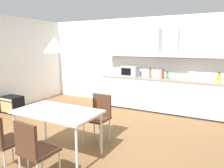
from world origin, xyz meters
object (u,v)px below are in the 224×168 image
(guitar_amp, at_px, (12,104))
(chair_far_right, at_px, (99,113))
(microwave, at_px, (130,71))
(dining_table, at_px, (57,114))
(bottle_red, at_px, (163,74))
(chair_near_right, at_px, (33,147))
(bottle_brown, at_px, (150,73))
(chair_near_left, at_px, (2,138))
(bottle_white, at_px, (154,73))
(bottle_yellow, at_px, (219,78))
(pendant_lamp, at_px, (54,45))
(bottle_green, at_px, (167,75))

(guitar_amp, bearing_deg, chair_far_right, -7.99)
(microwave, xyz_separation_m, dining_table, (0.13, -3.16, -0.34))
(microwave, distance_m, bottle_red, 0.95)
(guitar_amp, bearing_deg, bottle_red, 29.95)
(microwave, height_order, bottle_red, microwave)
(chair_near_right, bearing_deg, microwave, 96.14)
(chair_near_right, bearing_deg, bottle_brown, 87.34)
(chair_near_left, bearing_deg, dining_table, 68.30)
(dining_table, xyz_separation_m, guitar_amp, (-2.62, 1.18, -0.47))
(bottle_brown, distance_m, dining_table, 3.21)
(microwave, relative_size, bottle_red, 1.87)
(bottle_white, height_order, chair_near_left, bottle_white)
(chair_near_right, bearing_deg, chair_far_right, 89.71)
(bottle_brown, bearing_deg, bottle_white, 13.25)
(bottle_yellow, distance_m, bottle_white, 1.57)
(bottle_white, height_order, chair_far_right, bottle_white)
(microwave, bearing_deg, pendant_lamp, -87.66)
(bottle_brown, xyz_separation_m, guitar_amp, (-3.10, -1.98, -0.79))
(chair_near_right, distance_m, chair_far_right, 1.53)
(chair_near_left, bearing_deg, bottle_red, 74.01)
(bottle_brown, xyz_separation_m, dining_table, (-0.47, -3.15, -0.32))
(microwave, bearing_deg, bottle_yellow, -0.57)
(bottle_white, xyz_separation_m, dining_table, (-0.59, -3.18, -0.32))
(bottle_green, bearing_deg, chair_far_right, -104.89)
(bottle_green, xyz_separation_m, pendant_lamp, (-0.94, -3.16, 0.78))
(dining_table, bearing_deg, guitar_amp, 155.85)
(bottle_brown, bearing_deg, pendant_lamp, -98.56)
(bottle_white, distance_m, guitar_amp, 3.86)
(bottle_green, relative_size, dining_table, 0.15)
(bottle_yellow, relative_size, bottle_green, 1.24)
(microwave, bearing_deg, bottle_green, 0.07)
(chair_far_right, bearing_deg, chair_near_left, -111.57)
(chair_near_left, bearing_deg, chair_near_right, 0.01)
(bottle_brown, bearing_deg, microwave, 179.62)
(chair_near_left, bearing_deg, microwave, 87.44)
(bottle_green, height_order, guitar_amp, bottle_green)
(bottle_yellow, height_order, bottle_green, bottle_yellow)
(chair_far_right, bearing_deg, bottle_white, 83.27)
(microwave, relative_size, dining_table, 0.36)
(guitar_amp, bearing_deg, bottle_green, 29.12)
(dining_table, xyz_separation_m, chair_near_left, (-0.30, -0.77, -0.16))
(bottle_brown, bearing_deg, chair_near_left, -101.25)
(microwave, height_order, chair_far_right, microwave)
(bottle_yellow, bearing_deg, chair_near_right, -115.51)
(chair_far_right, xyz_separation_m, pendant_lamp, (-0.30, -0.77, 1.23))
(bottle_yellow, bearing_deg, chair_far_right, -128.04)
(chair_near_right, bearing_deg, bottle_green, 80.68)
(guitar_amp, distance_m, pendant_lamp, 3.26)
(bottle_brown, distance_m, bottle_green, 0.46)
(guitar_amp, xyz_separation_m, pendant_lamp, (2.62, -1.18, 1.54))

